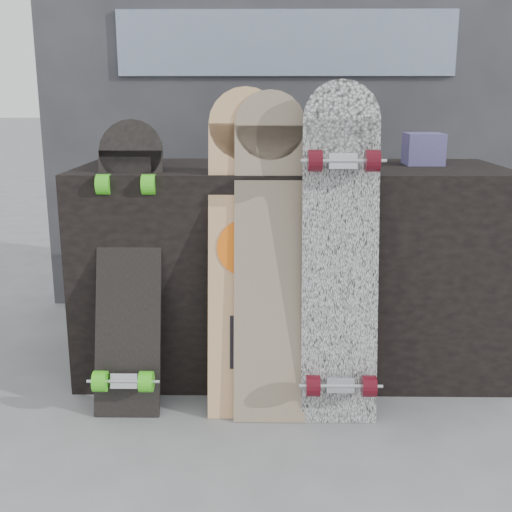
{
  "coord_description": "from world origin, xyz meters",
  "views": [
    {
      "loc": [
        -0.1,
        -1.93,
        1.06
      ],
      "look_at": [
        -0.13,
        0.2,
        0.52
      ],
      "focal_mm": 45.0,
      "sensor_mm": 36.0,
      "label": 1
    }
  ],
  "objects_px": {
    "longboard_cascadia": "(341,248)",
    "skateboard_dark": "(128,262)",
    "longboard_celtic": "(270,245)",
    "vendor_table": "(290,268)",
    "longboard_geisha": "(245,243)"
  },
  "relations": [
    {
      "from": "longboard_geisha",
      "to": "skateboard_dark",
      "type": "height_order",
      "value": "longboard_geisha"
    },
    {
      "from": "vendor_table",
      "to": "longboard_cascadia",
      "type": "relative_size",
      "value": 1.44
    },
    {
      "from": "vendor_table",
      "to": "longboard_geisha",
      "type": "height_order",
      "value": "longboard_geisha"
    },
    {
      "from": "longboard_cascadia",
      "to": "skateboard_dark",
      "type": "distance_m",
      "value": 0.72
    },
    {
      "from": "vendor_table",
      "to": "skateboard_dark",
      "type": "xyz_separation_m",
      "value": [
        -0.56,
        -0.32,
        0.11
      ]
    },
    {
      "from": "vendor_table",
      "to": "longboard_geisha",
      "type": "relative_size",
      "value": 1.46
    },
    {
      "from": "longboard_geisha",
      "to": "skateboard_dark",
      "type": "relative_size",
      "value": 1.11
    },
    {
      "from": "vendor_table",
      "to": "skateboard_dark",
      "type": "bearing_deg",
      "value": -150.55
    },
    {
      "from": "longboard_celtic",
      "to": "longboard_cascadia",
      "type": "distance_m",
      "value": 0.24
    },
    {
      "from": "longboard_celtic",
      "to": "longboard_geisha",
      "type": "bearing_deg",
      "value": 169.55
    },
    {
      "from": "longboard_cascadia",
      "to": "longboard_celtic",
      "type": "bearing_deg",
      "value": 167.09
    },
    {
      "from": "longboard_celtic",
      "to": "skateboard_dark",
      "type": "xyz_separation_m",
      "value": [
        -0.48,
        0.03,
        -0.07
      ]
    },
    {
      "from": "skateboard_dark",
      "to": "vendor_table",
      "type": "bearing_deg",
      "value": 29.45
    },
    {
      "from": "longboard_celtic",
      "to": "longboard_cascadia",
      "type": "height_order",
      "value": "longboard_cascadia"
    },
    {
      "from": "vendor_table",
      "to": "longboard_geisha",
      "type": "xyz_separation_m",
      "value": [
        -0.16,
        -0.33,
        0.18
      ]
    }
  ]
}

